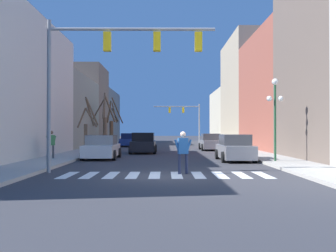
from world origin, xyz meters
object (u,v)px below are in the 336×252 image
(traffic_signal_far, at_px, (186,114))
(pedestrian_on_left_sidewalk, at_px, (183,149))
(street_tree_right_far, at_px, (113,126))
(car_parked_left_far, at_px, (130,140))
(pedestrian_on_right_sidewalk, at_px, (51,142))
(car_parked_left_near, at_px, (143,143))
(car_parked_left_mid, at_px, (102,148))
(street_lamp_right_corner, at_px, (275,103))
(traffic_signal_near, at_px, (110,59))
(car_parked_right_far, at_px, (211,142))
(street_tree_left_mid, at_px, (105,122))
(car_parked_right_mid, at_px, (235,148))
(street_tree_left_near, at_px, (110,127))
(street_tree_left_far, at_px, (87,127))

(traffic_signal_far, distance_m, pedestrian_on_left_sidewalk, 42.57)
(street_tree_right_far, bearing_deg, car_parked_left_far, -28.73)
(car_parked_left_far, distance_m, pedestrian_on_right_sidewalk, 21.72)
(car_parked_left_near, relative_size, pedestrian_on_right_sidewalk, 2.72)
(car_parked_left_mid, height_order, car_parked_left_near, car_parked_left_near)
(car_parked_left_near, distance_m, street_tree_right_far, 15.18)
(street_lamp_right_corner, xyz_separation_m, pedestrian_on_left_sidewalk, (-5.39, -5.21, -2.33))
(traffic_signal_near, relative_size, pedestrian_on_right_sidewalk, 4.37)
(car_parked_right_far, xyz_separation_m, street_tree_left_mid, (-10.78, 5.54, 2.03))
(car_parked_right_mid, xyz_separation_m, pedestrian_on_left_sidewalk, (-3.49, -7.19, 0.31))
(car_parked_left_mid, height_order, pedestrian_on_left_sidewalk, pedestrian_on_left_sidewalk)
(car_parked_right_mid, distance_m, pedestrian_on_left_sidewalk, 7.99)
(traffic_signal_far, distance_m, car_parked_right_mid, 35.40)
(car_parked_left_near, bearing_deg, car_parked_right_mid, 36.03)
(traffic_signal_near, bearing_deg, pedestrian_on_right_sidewalk, 123.73)
(car_parked_left_far, height_order, car_parked_right_mid, car_parked_right_mid)
(street_tree_right_far, distance_m, street_tree_left_mid, 4.24)
(pedestrian_on_left_sidewalk, distance_m, street_tree_right_far, 30.74)
(traffic_signal_near, distance_m, car_parked_left_far, 28.66)
(car_parked_left_far, relative_size, street_tree_right_far, 0.78)
(car_parked_left_near, xyz_separation_m, street_tree_right_far, (-4.40, 14.44, 1.55))
(street_tree_left_near, bearing_deg, street_tree_left_far, -89.41)
(street_lamp_right_corner, distance_m, car_parked_left_far, 25.86)
(street_lamp_right_corner, bearing_deg, car_parked_left_far, 113.55)
(traffic_signal_near, distance_m, car_parked_right_mid, 10.35)
(car_parked_left_far, relative_size, pedestrian_on_left_sidewalk, 2.44)
(car_parked_left_mid, bearing_deg, pedestrian_on_left_sidewalk, -151.19)
(traffic_signal_far, xyz_separation_m, pedestrian_on_right_sidewalk, (-10.00, -35.13, -3.13))
(pedestrian_on_left_sidewalk, bearing_deg, street_tree_left_mid, 92.99)
(car_parked_right_far, xyz_separation_m, car_parked_left_near, (-6.05, -4.70, 0.05))
(pedestrian_on_left_sidewalk, relative_size, street_tree_right_far, 0.32)
(car_parked_left_near, xyz_separation_m, street_tree_left_mid, (-4.74, 10.24, 1.98))
(car_parked_left_mid, relative_size, street_tree_left_far, 1.01)
(car_parked_left_mid, relative_size, car_parked_left_near, 0.97)
(car_parked_left_far, height_order, pedestrian_on_left_sidewalk, pedestrian_on_left_sidewalk)
(traffic_signal_far, bearing_deg, street_lamp_right_corner, -85.25)
(car_parked_right_far, distance_m, street_tree_left_near, 13.42)
(traffic_signal_near, distance_m, pedestrian_on_left_sidewalk, 5.08)
(pedestrian_on_left_sidewalk, bearing_deg, street_lamp_right_corner, 31.20)
(car_parked_right_mid, distance_m, street_tree_right_far, 25.06)
(traffic_signal_near, distance_m, street_tree_left_near, 28.22)
(pedestrian_on_left_sidewalk, xyz_separation_m, street_tree_left_mid, (-7.27, 25.71, 1.70))
(street_lamp_right_corner, bearing_deg, street_tree_left_mid, 121.72)
(pedestrian_on_left_sidewalk, bearing_deg, car_parked_left_far, 86.82)
(car_parked_left_far, xyz_separation_m, pedestrian_on_left_sidewalk, (4.88, -28.79, 0.35))
(street_lamp_right_corner, xyz_separation_m, street_tree_left_far, (-12.31, 9.14, -1.24))
(pedestrian_on_right_sidewalk, bearing_deg, street_tree_left_near, 34.68)
(traffic_signal_near, distance_m, car_parked_left_mid, 9.56)
(car_parked_left_far, xyz_separation_m, car_parked_right_mid, (8.37, -21.60, 0.03))
(car_parked_left_near, bearing_deg, pedestrian_on_left_sidewalk, 9.32)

